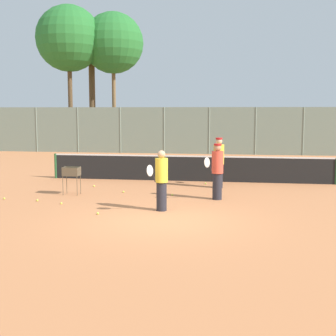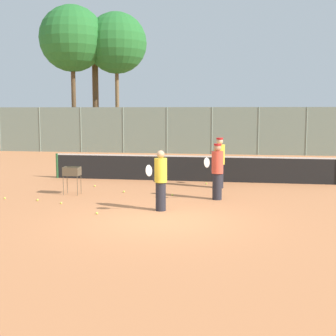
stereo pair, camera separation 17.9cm
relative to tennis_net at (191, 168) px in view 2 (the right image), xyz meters
name	(u,v)px [view 2 (the right image)]	position (x,y,z in m)	size (l,w,h in m)	color
ground_plane	(160,221)	(0.00, -7.14, -0.56)	(80.00, 80.00, 0.00)	#D37F4C
tennis_net	(191,168)	(0.00, 0.00, 0.00)	(11.78, 0.10, 1.07)	#26592D
back_fence	(212,131)	(0.00, 12.27, 1.01)	(30.66, 0.08, 3.14)	gray
tree_0	(95,55)	(-9.92, 17.97, 6.83)	(5.03, 5.03, 8.22)	brown
tree_1	(72,39)	(-11.08, 16.06, 7.82)	(5.05, 5.05, 10.93)	brown
tree_2	(116,43)	(-7.93, 17.34, 7.60)	(4.77, 4.77, 10.57)	brown
player_white_outfit	(161,180)	(-0.20, -5.86, 0.35)	(0.53, 0.86, 1.78)	#26262D
player_red_cap	(219,162)	(1.26, -1.50, 0.43)	(0.39, 0.96, 1.91)	#26262D
player_yellow_shirt	(217,171)	(1.32, -3.86, 0.40)	(0.62, 0.83, 1.85)	#26262D
ball_cart	(72,173)	(-3.73, -3.75, 0.18)	(0.56, 0.41, 0.97)	brown
tennis_ball_0	(97,213)	(-1.90, -6.64, -0.53)	(0.07, 0.07, 0.07)	#D1E54C
tennis_ball_1	(61,203)	(-3.46, -5.41, -0.53)	(0.07, 0.07, 0.07)	#D1E54C
tennis_ball_2	(5,198)	(-5.63, -4.94, -0.53)	(0.07, 0.07, 0.07)	#D1E54C
tennis_ball_4	(38,200)	(-4.41, -5.07, -0.53)	(0.07, 0.07, 0.07)	#D1E54C
tennis_ball_5	(206,184)	(0.71, -0.73, -0.53)	(0.07, 0.07, 0.07)	#D1E54C
tennis_ball_6	(95,186)	(-3.48, -2.01, -0.53)	(0.07, 0.07, 0.07)	#D1E54C
tennis_ball_7	(124,192)	(-2.05, -3.09, -0.53)	(0.07, 0.07, 0.07)	#D1E54C
tennis_ball_8	(172,195)	(-0.23, -3.43, -0.53)	(0.07, 0.07, 0.07)	#D1E54C
parked_car	(115,140)	(-7.68, 15.60, 0.10)	(4.20, 1.70, 1.60)	#3F4C8C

